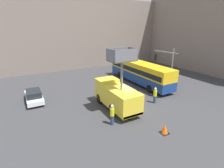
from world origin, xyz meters
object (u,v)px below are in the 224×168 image
(utility_truck, at_px, (116,94))
(parked_car_curbside, at_px, (34,96))
(city_bus, at_px, (139,71))
(road_worker_directing, at_px, (155,95))
(traffic_light_pole, at_px, (166,63))
(road_worker_near_truck, at_px, (112,115))
(traffic_cone_near_truck, at_px, (165,129))

(utility_truck, distance_m, parked_car_curbside, 9.63)
(city_bus, bearing_deg, road_worker_directing, 158.53)
(traffic_light_pole, relative_size, road_worker_near_truck, 2.85)
(city_bus, bearing_deg, parked_car_curbside, 90.27)
(utility_truck, height_order, road_worker_near_truck, utility_truck)
(utility_truck, height_order, city_bus, utility_truck)
(utility_truck, xyz_separation_m, traffic_cone_near_truck, (1.24, -5.77, -1.26))
(utility_truck, bearing_deg, road_worker_near_truck, -126.60)
(utility_truck, relative_size, road_worker_directing, 3.48)
(parked_car_curbside, bearing_deg, road_worker_directing, -30.13)
(city_bus, relative_size, traffic_light_pole, 2.23)
(road_worker_near_truck, bearing_deg, utility_truck, 55.19)
(parked_car_curbside, bearing_deg, road_worker_near_truck, -57.39)
(traffic_light_pole, bearing_deg, road_worker_near_truck, -157.99)
(road_worker_directing, bearing_deg, road_worker_near_truck, 3.02)
(road_worker_near_truck, distance_m, road_worker_directing, 6.66)
(city_bus, relative_size, road_worker_directing, 6.65)
(road_worker_near_truck, xyz_separation_m, road_worker_directing, (6.44, 1.69, -0.05))
(city_bus, xyz_separation_m, traffic_cone_near_truck, (-6.10, -11.56, -1.51))
(city_bus, distance_m, traffic_light_pole, 4.71)
(road_worker_near_truck, height_order, parked_car_curbside, road_worker_near_truck)
(parked_car_curbside, bearing_deg, city_bus, -1.10)
(traffic_cone_near_truck, bearing_deg, city_bus, 62.16)
(traffic_light_pole, bearing_deg, city_bus, 103.96)
(traffic_light_pole, height_order, parked_car_curbside, traffic_light_pole)
(traffic_cone_near_truck, xyz_separation_m, parked_car_curbside, (-8.66, 11.84, 0.34))
(road_worker_near_truck, xyz_separation_m, traffic_cone_near_truck, (3.14, -3.21, -0.61))
(parked_car_curbside, bearing_deg, traffic_light_pole, -15.80)
(road_worker_near_truck, bearing_deg, parked_car_curbside, 124.40)
(traffic_light_pole, relative_size, road_worker_directing, 2.98)
(city_bus, height_order, traffic_cone_near_truck, city_bus)
(utility_truck, distance_m, road_worker_near_truck, 3.25)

